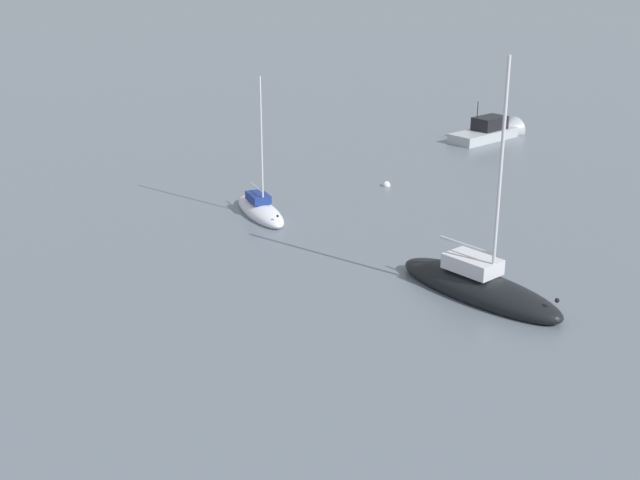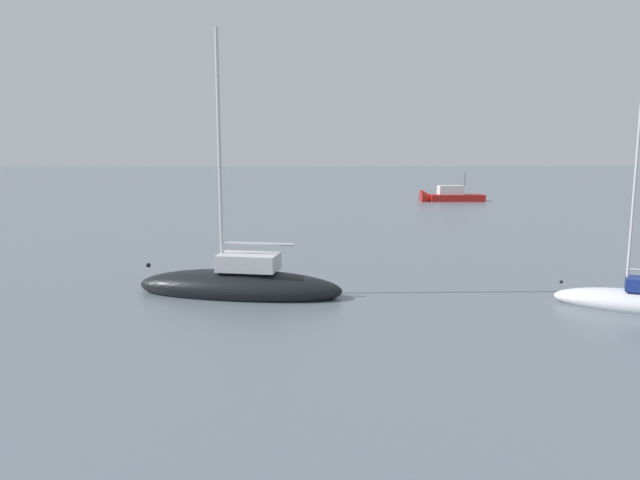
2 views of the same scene
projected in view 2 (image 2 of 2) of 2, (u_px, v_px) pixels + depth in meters
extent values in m
ellipsoid|color=silver|center=(640.00, 304.00, 21.05)|extent=(4.49, 5.94, 1.01)
cylinder|color=silver|center=(634.00, 193.00, 20.65)|extent=(0.10, 0.10, 7.18)
sphere|color=black|center=(561.00, 282.00, 22.19)|extent=(0.14, 0.14, 0.14)
ellipsoid|color=black|center=(239.00, 287.00, 23.23)|extent=(4.42, 8.87, 1.46)
cube|color=silver|center=(249.00, 262.00, 23.00)|extent=(2.00, 2.67, 0.67)
cylinder|color=silver|center=(219.00, 152.00, 22.53)|extent=(0.15, 0.15, 9.48)
cylinder|color=silver|center=(257.00, 244.00, 22.82)|extent=(0.82, 2.93, 0.11)
sphere|color=black|center=(148.00, 265.00, 23.77)|extent=(0.20, 0.20, 0.20)
cube|color=red|center=(456.00, 199.00, 69.79)|extent=(2.78, 6.68, 1.09)
cone|color=red|center=(430.00, 199.00, 69.74)|extent=(2.43, 2.42, 2.31)
cube|color=silver|center=(450.00, 190.00, 69.61)|extent=(1.99, 2.98, 1.09)
cube|color=#283847|center=(444.00, 190.00, 69.60)|extent=(1.73, 0.23, 0.76)
cylinder|color=black|center=(465.00, 179.00, 69.44)|extent=(0.07, 0.07, 1.53)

